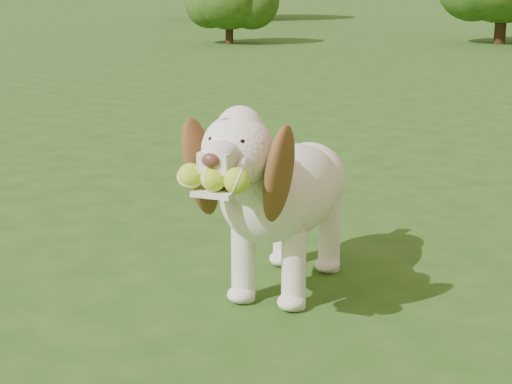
% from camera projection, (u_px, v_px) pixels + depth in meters
% --- Properties ---
extents(ground, '(80.00, 80.00, 0.00)m').
position_uv_depth(ground, '(410.00, 265.00, 3.26)').
color(ground, '#204814').
rests_on(ground, ground).
extents(dog, '(0.40, 1.09, 0.71)m').
position_uv_depth(dog, '(280.00, 188.00, 2.89)').
color(dog, white).
rests_on(dog, ground).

